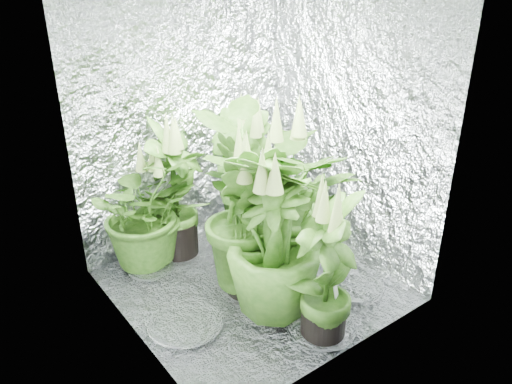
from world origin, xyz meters
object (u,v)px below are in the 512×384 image
Objects in this scene: circulation_fan at (278,213)px; plant_e at (282,197)px; plant_d at (275,238)px; plant_g at (249,220)px; plant_c at (243,176)px; plant_a at (144,210)px; plant_f at (327,269)px; plant_b at (175,191)px.

plant_e is at bearing -135.79° from circulation_fan.
plant_d is 1.01× the size of plant_g.
plant_c is at bearing 146.80° from circulation_fan.
plant_e is (0.64, -0.67, 0.16)m from plant_a.
plant_c is 0.59m from plant_e.
plant_e reaches higher than circulation_fan.
plant_a is 1.05m from circulation_fan.
plant_d is at bearing -135.69° from plant_e.
plant_a is 0.81× the size of plant_g.
plant_f is (0.07, -0.34, -0.05)m from plant_d.
plant_d is 0.91× the size of plant_e.
plant_g is at bearing -122.92° from plant_c.
plant_e is (0.28, 0.27, 0.07)m from plant_d.
plant_b is 0.88× the size of plant_e.
plant_a is 0.83× the size of plant_c.
plant_c is at bearing 57.08° from plant_g.
plant_b is at bearing 170.31° from plant_c.
plant_c is (0.75, -0.09, 0.08)m from plant_a.
plant_a is 0.81× the size of plant_d.
circulation_fan is (1.00, -0.20, -0.25)m from plant_a.
plant_c is at bearing 75.23° from plant_f.
plant_f is at bearing -125.79° from circulation_fan.
plant_d is 0.27m from plant_g.
plant_e is at bearing 44.31° from plant_d.
plant_e reaches higher than plant_b.
circulation_fan is at bearing -24.69° from plant_c.
plant_d is (0.13, -0.94, 0.02)m from plant_b.
plant_d is 1.03m from circulation_fan.
plant_e is at bearing -100.95° from plant_c.
plant_g is (-0.38, -0.58, 0.00)m from plant_c.
plant_a is at bearing 160.17° from circulation_fan.
circulation_fan is (0.62, 0.47, -0.33)m from plant_g.
plant_g reaches higher than circulation_fan.
plant_e is (0.40, -0.67, 0.09)m from plant_b.
plant_c is at bearing -6.66° from plant_a.
plant_b is 0.99× the size of plant_c.
plant_d is 2.75× the size of circulation_fan.
plant_e reaches higher than plant_a.
plant_c is at bearing 79.05° from plant_e.
plant_f is at bearing -84.21° from plant_g.
plant_a is 0.25m from plant_b.
plant_a is 1.01m from plant_d.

